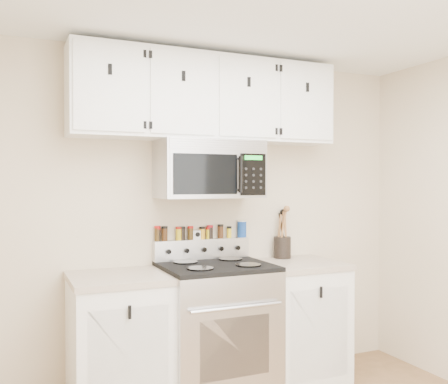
% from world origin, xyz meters
% --- Properties ---
extents(back_wall, '(3.50, 0.01, 2.50)m').
position_xyz_m(back_wall, '(0.00, 1.75, 1.25)').
color(back_wall, '#C1B091').
rests_on(back_wall, floor).
extents(range, '(0.76, 0.65, 1.10)m').
position_xyz_m(range, '(0.00, 1.43, 0.49)').
color(range, '#B7B7BA').
rests_on(range, floor).
extents(base_cabinet_left, '(0.64, 0.62, 0.92)m').
position_xyz_m(base_cabinet_left, '(-0.69, 1.45, 0.46)').
color(base_cabinet_left, white).
rests_on(base_cabinet_left, floor).
extents(base_cabinet_right, '(0.64, 0.62, 0.92)m').
position_xyz_m(base_cabinet_right, '(0.69, 1.45, 0.46)').
color(base_cabinet_right, white).
rests_on(base_cabinet_right, floor).
extents(microwave, '(0.76, 0.44, 0.42)m').
position_xyz_m(microwave, '(0.00, 1.55, 1.63)').
color(microwave, '#9E9EA3').
rests_on(microwave, back_wall).
extents(upper_cabinets, '(2.00, 0.35, 0.62)m').
position_xyz_m(upper_cabinets, '(-0.00, 1.58, 2.15)').
color(upper_cabinets, white).
rests_on(upper_cabinets, back_wall).
extents(utensil_crock, '(0.14, 0.14, 0.40)m').
position_xyz_m(utensil_crock, '(0.68, 1.66, 1.02)').
color(utensil_crock, black).
rests_on(utensil_crock, base_cabinet_right).
extents(kitchen_timer, '(0.07, 0.06, 0.07)m').
position_xyz_m(kitchen_timer, '(-0.04, 1.71, 1.13)').
color(kitchen_timer, silver).
rests_on(kitchen_timer, range).
extents(salt_canister, '(0.07, 0.07, 0.13)m').
position_xyz_m(salt_canister, '(0.34, 1.71, 1.17)').
color(salt_canister, navy).
rests_on(salt_canister, range).
extents(spice_jar_0, '(0.05, 0.05, 0.11)m').
position_xyz_m(spice_jar_0, '(-0.35, 1.71, 1.16)').
color(spice_jar_0, '#3B280E').
rests_on(spice_jar_0, range).
extents(spice_jar_1, '(0.04, 0.04, 0.10)m').
position_xyz_m(spice_jar_1, '(-0.35, 1.71, 1.15)').
color(spice_jar_1, black).
rests_on(spice_jar_1, range).
extents(spice_jar_2, '(0.05, 0.05, 0.11)m').
position_xyz_m(spice_jar_2, '(-0.30, 1.71, 1.15)').
color(spice_jar_2, '#3B210E').
rests_on(spice_jar_2, range).
extents(spice_jar_3, '(0.05, 0.05, 0.10)m').
position_xyz_m(spice_jar_3, '(-0.18, 1.71, 1.15)').
color(spice_jar_3, gold).
rests_on(spice_jar_3, range).
extents(spice_jar_4, '(0.04, 0.04, 0.10)m').
position_xyz_m(spice_jar_4, '(-0.16, 1.71, 1.15)').
color(spice_jar_4, black).
rests_on(spice_jar_4, range).
extents(spice_jar_5, '(0.04, 0.04, 0.10)m').
position_xyz_m(spice_jar_5, '(-0.09, 1.71, 1.15)').
color(spice_jar_5, '#402C0F').
rests_on(spice_jar_5, range).
extents(spice_jar_6, '(0.04, 0.04, 0.09)m').
position_xyz_m(spice_jar_6, '(0.00, 1.71, 1.15)').
color(spice_jar_6, gold).
rests_on(spice_jar_6, range).
extents(spice_jar_7, '(0.04, 0.04, 0.09)m').
position_xyz_m(spice_jar_7, '(0.05, 1.71, 1.14)').
color(spice_jar_7, gold).
rests_on(spice_jar_7, range).
extents(spice_jar_8, '(0.05, 0.05, 0.10)m').
position_xyz_m(spice_jar_8, '(0.07, 1.71, 1.15)').
color(spice_jar_8, black).
rests_on(spice_jar_8, range).
extents(spice_jar_9, '(0.05, 0.05, 0.11)m').
position_xyz_m(spice_jar_9, '(0.16, 1.71, 1.15)').
color(spice_jar_9, '#3F220F').
rests_on(spice_jar_9, range).
extents(spice_jar_10, '(0.04, 0.04, 0.09)m').
position_xyz_m(spice_jar_10, '(0.23, 1.71, 1.15)').
color(spice_jar_10, yellow).
rests_on(spice_jar_10, range).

